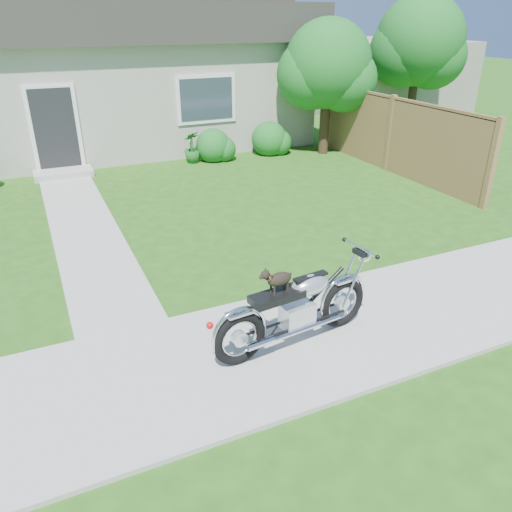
# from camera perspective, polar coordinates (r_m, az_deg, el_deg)

# --- Properties ---
(ground) EXTENTS (80.00, 80.00, 0.00)m
(ground) POSITION_cam_1_polar(r_m,az_deg,el_deg) (6.21, 1.03, -10.51)
(ground) COLOR #235114
(ground) RESTS_ON ground
(sidewalk) EXTENTS (24.00, 2.20, 0.04)m
(sidewalk) POSITION_cam_1_polar(r_m,az_deg,el_deg) (6.20, 1.03, -10.36)
(sidewalk) COLOR #9E9B93
(sidewalk) RESTS_ON ground
(walkway) EXTENTS (1.20, 8.00, 0.03)m
(walkway) POSITION_cam_1_polar(r_m,az_deg,el_deg) (10.21, -19.15, 3.30)
(walkway) COLOR #9E9B93
(walkway) RESTS_ON ground
(house) EXTENTS (12.60, 7.03, 4.50)m
(house) POSITION_cam_1_polar(r_m,az_deg,el_deg) (16.71, -18.13, 19.44)
(house) COLOR beige
(house) RESTS_ON ground
(fence) EXTENTS (0.12, 6.62, 1.90)m
(fence) POSITION_cam_1_polar(r_m,az_deg,el_deg) (13.59, 15.05, 13.35)
(fence) COLOR olive
(fence) RESTS_ON ground
(tree_near) EXTENTS (2.47, 2.39, 3.67)m
(tree_near) POSITION_cam_1_polar(r_m,az_deg,el_deg) (14.79, 8.76, 20.40)
(tree_near) COLOR #3D2B1C
(tree_near) RESTS_ON ground
(tree_far) EXTENTS (2.87, 2.85, 4.36)m
(tree_far) POSITION_cam_1_polar(r_m,az_deg,el_deg) (18.37, 18.58, 21.88)
(tree_far) COLOR #3D2B1C
(tree_far) RESTS_ON ground
(shrub_row) EXTENTS (10.33, 1.02, 1.02)m
(shrub_row) POSITION_cam_1_polar(r_m,az_deg,el_deg) (13.62, -14.06, 11.16)
(shrub_row) COLOR #195E1E
(shrub_row) RESTS_ON ground
(potted_plant_right) EXTENTS (0.64, 0.64, 0.85)m
(potted_plant_right) POSITION_cam_1_polar(r_m,az_deg,el_deg) (14.06, -7.27, 12.25)
(potted_plant_right) COLOR #185A1C
(potted_plant_right) RESTS_ON ground
(motorcycle_with_dog) EXTENTS (2.22, 0.62, 1.11)m
(motorcycle_with_dog) POSITION_cam_1_polar(r_m,az_deg,el_deg) (6.00, 4.77, -5.86)
(motorcycle_with_dog) COLOR black
(motorcycle_with_dog) RESTS_ON sidewalk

